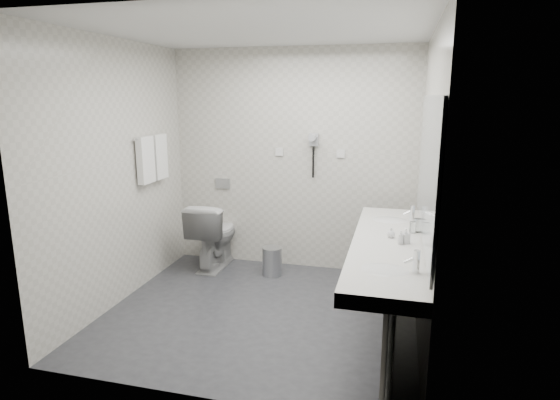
# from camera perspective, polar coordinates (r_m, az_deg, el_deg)

# --- Properties ---
(floor) EXTENTS (2.80, 2.80, 0.00)m
(floor) POSITION_cam_1_polar(r_m,az_deg,el_deg) (4.45, -2.42, -13.62)
(floor) COLOR #2D2E33
(floor) RESTS_ON ground
(ceiling) EXTENTS (2.80, 2.80, 0.00)m
(ceiling) POSITION_cam_1_polar(r_m,az_deg,el_deg) (4.03, -2.77, 20.21)
(ceiling) COLOR silver
(ceiling) RESTS_ON wall_back
(wall_back) EXTENTS (2.80, 0.00, 2.80)m
(wall_back) POSITION_cam_1_polar(r_m,az_deg,el_deg) (5.30, 1.53, 4.85)
(wall_back) COLOR beige
(wall_back) RESTS_ON floor
(wall_front) EXTENTS (2.80, 0.00, 2.80)m
(wall_front) POSITION_cam_1_polar(r_m,az_deg,el_deg) (2.87, -10.18, -2.10)
(wall_front) COLOR beige
(wall_front) RESTS_ON floor
(wall_left) EXTENTS (0.00, 2.60, 2.60)m
(wall_left) POSITION_cam_1_polar(r_m,az_deg,el_deg) (4.66, -19.32, 3.05)
(wall_left) COLOR beige
(wall_left) RESTS_ON floor
(wall_right) EXTENTS (0.00, 2.60, 2.60)m
(wall_right) POSITION_cam_1_polar(r_m,az_deg,el_deg) (3.89, 17.56, 1.40)
(wall_right) COLOR beige
(wall_right) RESTS_ON floor
(vanity_counter) EXTENTS (0.55, 2.20, 0.10)m
(vanity_counter) POSITION_cam_1_polar(r_m,az_deg,el_deg) (3.80, 13.09, -5.61)
(vanity_counter) COLOR silver
(vanity_counter) RESTS_ON floor
(vanity_panel) EXTENTS (0.03, 2.15, 0.75)m
(vanity_panel) POSITION_cam_1_polar(r_m,az_deg,el_deg) (3.95, 13.15, -11.49)
(vanity_panel) COLOR gray
(vanity_panel) RESTS_ON floor
(vanity_post_near) EXTENTS (0.06, 0.06, 0.75)m
(vanity_post_near) POSITION_cam_1_polar(r_m,az_deg,el_deg) (3.03, 13.18, -19.47)
(vanity_post_near) COLOR silver
(vanity_post_near) RESTS_ON floor
(vanity_post_far) EXTENTS (0.06, 0.06, 0.75)m
(vanity_post_far) POSITION_cam_1_polar(r_m,az_deg,el_deg) (4.92, 13.84, -6.63)
(vanity_post_far) COLOR silver
(vanity_post_far) RESTS_ON floor
(mirror) EXTENTS (0.02, 2.20, 1.05)m
(mirror) POSITION_cam_1_polar(r_m,az_deg,el_deg) (3.66, 17.68, 3.89)
(mirror) COLOR #B2BCC6
(mirror) RESTS_ON wall_right
(basin_near) EXTENTS (0.40, 0.31, 0.05)m
(basin_near) POSITION_cam_1_polar(r_m,az_deg,el_deg) (3.18, 12.79, -8.61)
(basin_near) COLOR silver
(basin_near) RESTS_ON vanity_counter
(basin_far) EXTENTS (0.40, 0.31, 0.05)m
(basin_far) POSITION_cam_1_polar(r_m,az_deg,el_deg) (4.42, 13.36, -2.59)
(basin_far) COLOR silver
(basin_far) RESTS_ON vanity_counter
(faucet_near) EXTENTS (0.04, 0.04, 0.15)m
(faucet_near) POSITION_cam_1_polar(r_m,az_deg,el_deg) (3.15, 16.44, -7.27)
(faucet_near) COLOR silver
(faucet_near) RESTS_ON vanity_counter
(faucet_far) EXTENTS (0.04, 0.04, 0.15)m
(faucet_far) POSITION_cam_1_polar(r_m,az_deg,el_deg) (4.40, 15.96, -1.59)
(faucet_far) COLOR silver
(faucet_far) RESTS_ON vanity_counter
(soap_bottle_a) EXTENTS (0.08, 0.08, 0.12)m
(soap_bottle_a) POSITION_cam_1_polar(r_m,az_deg,el_deg) (3.74, 15.21, -4.29)
(soap_bottle_a) COLOR beige
(soap_bottle_a) RESTS_ON vanity_counter
(soap_bottle_b) EXTENTS (0.08, 0.08, 0.08)m
(soap_bottle_b) POSITION_cam_1_polar(r_m,az_deg,el_deg) (3.86, 13.52, -3.93)
(soap_bottle_b) COLOR beige
(soap_bottle_b) RESTS_ON vanity_counter
(soap_bottle_c) EXTENTS (0.06, 0.06, 0.11)m
(soap_bottle_c) POSITION_cam_1_polar(r_m,az_deg,el_deg) (3.70, 14.63, -4.47)
(soap_bottle_c) COLOR beige
(soap_bottle_c) RESTS_ON vanity_counter
(glass_left) EXTENTS (0.06, 0.06, 0.11)m
(glass_left) POSITION_cam_1_polar(r_m,az_deg,el_deg) (4.08, 16.59, -2.99)
(glass_left) COLOR silver
(glass_left) RESTS_ON vanity_counter
(glass_right) EXTENTS (0.06, 0.06, 0.10)m
(glass_right) POSITION_cam_1_polar(r_m,az_deg,el_deg) (4.04, 16.02, -3.24)
(glass_right) COLOR silver
(glass_right) RESTS_ON vanity_counter
(toilet) EXTENTS (0.44, 0.77, 0.78)m
(toilet) POSITION_cam_1_polar(r_m,az_deg,el_deg) (5.48, -8.13, -4.22)
(toilet) COLOR silver
(toilet) RESTS_ON floor
(flush_plate) EXTENTS (0.18, 0.02, 0.12)m
(flush_plate) POSITION_cam_1_polar(r_m,az_deg,el_deg) (5.58, -7.06, 2.04)
(flush_plate) COLOR #B2B5BA
(flush_plate) RESTS_ON wall_back
(pedal_bin) EXTENTS (0.26, 0.26, 0.31)m
(pedal_bin) POSITION_cam_1_polar(r_m,az_deg,el_deg) (5.24, -0.96, -7.62)
(pedal_bin) COLOR #B2B5BA
(pedal_bin) RESTS_ON floor
(bin_lid) EXTENTS (0.22, 0.22, 0.02)m
(bin_lid) POSITION_cam_1_polar(r_m,az_deg,el_deg) (5.18, -0.97, -5.94)
(bin_lid) COLOR #B2B5BA
(bin_lid) RESTS_ON pedal_bin
(towel_rail) EXTENTS (0.02, 0.62, 0.02)m
(towel_rail) POSITION_cam_1_polar(r_m,az_deg,el_deg) (5.06, -15.65, 7.44)
(towel_rail) COLOR silver
(towel_rail) RESTS_ON wall_left
(towel_near) EXTENTS (0.07, 0.24, 0.48)m
(towel_near) POSITION_cam_1_polar(r_m,az_deg,el_deg) (4.96, -16.20, 4.74)
(towel_near) COLOR white
(towel_near) RESTS_ON towel_rail
(towel_far) EXTENTS (0.07, 0.24, 0.48)m
(towel_far) POSITION_cam_1_polar(r_m,az_deg,el_deg) (5.20, -14.64, 5.18)
(towel_far) COLOR white
(towel_far) RESTS_ON towel_rail
(dryer_cradle) EXTENTS (0.10, 0.04, 0.14)m
(dryer_cradle) POSITION_cam_1_polar(r_m,az_deg,el_deg) (5.19, 4.19, 7.44)
(dryer_cradle) COLOR #9B9CA0
(dryer_cradle) RESTS_ON wall_back
(dryer_barrel) EXTENTS (0.08, 0.14, 0.08)m
(dryer_barrel) POSITION_cam_1_polar(r_m,az_deg,el_deg) (5.12, 4.05, 7.70)
(dryer_barrel) COLOR #9B9CA0
(dryer_barrel) RESTS_ON dryer_cradle
(dryer_cord) EXTENTS (0.02, 0.02, 0.35)m
(dryer_cord) POSITION_cam_1_polar(r_m,az_deg,el_deg) (5.20, 4.11, 4.68)
(dryer_cord) COLOR black
(dryer_cord) RESTS_ON dryer_cradle
(switch_plate_a) EXTENTS (0.09, 0.02, 0.09)m
(switch_plate_a) POSITION_cam_1_polar(r_m,az_deg,el_deg) (5.31, -0.08, 5.96)
(switch_plate_a) COLOR silver
(switch_plate_a) RESTS_ON wall_back
(switch_plate_b) EXTENTS (0.09, 0.02, 0.09)m
(switch_plate_b) POSITION_cam_1_polar(r_m,az_deg,el_deg) (5.18, 7.48, 5.68)
(switch_plate_b) COLOR silver
(switch_plate_b) RESTS_ON wall_back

